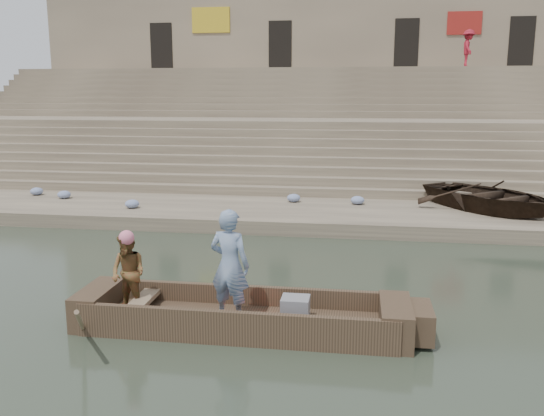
% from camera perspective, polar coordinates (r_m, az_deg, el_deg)
% --- Properties ---
extents(ground, '(120.00, 120.00, 0.00)m').
position_cam_1_polar(ground, '(10.50, -6.36, -10.69)').
color(ground, '#273225').
rests_on(ground, ground).
extents(lower_landing, '(32.00, 4.00, 0.40)m').
position_cam_1_polar(lower_landing, '(17.97, 0.16, -0.61)').
color(lower_landing, gray).
rests_on(lower_landing, ground).
extents(mid_landing, '(32.00, 3.00, 2.80)m').
position_cam_1_polar(mid_landing, '(25.15, 2.68, 5.59)').
color(mid_landing, gray).
rests_on(mid_landing, ground).
extents(upper_landing, '(32.00, 3.00, 5.20)m').
position_cam_1_polar(upper_landing, '(32.02, 4.01, 8.97)').
color(upper_landing, gray).
rests_on(upper_landing, ground).
extents(ghat_steps, '(32.00, 11.00, 5.20)m').
position_cam_1_polar(ghat_steps, '(26.79, 3.06, 6.80)').
color(ghat_steps, gray).
rests_on(ghat_steps, ground).
extents(building_wall, '(32.00, 5.07, 11.20)m').
position_cam_1_polar(building_wall, '(36.01, 4.61, 14.00)').
color(building_wall, '#9C8769').
rests_on(building_wall, ground).
extents(main_rowboat, '(5.00, 1.30, 0.22)m').
position_cam_1_polar(main_rowboat, '(9.90, -3.08, -11.34)').
color(main_rowboat, brown).
rests_on(main_rowboat, ground).
extents(rowboat_trim, '(6.04, 2.63, 2.04)m').
position_cam_1_polar(rowboat_trim, '(9.78, -1.90, -10.37)').
color(rowboat_trim, brown).
rests_on(rowboat_trim, ground).
extents(standing_man, '(0.78, 0.60, 1.88)m').
position_cam_1_polar(standing_man, '(9.46, -4.22, -5.68)').
color(standing_man, navy).
rests_on(standing_man, main_rowboat).
extents(rowing_man, '(0.81, 0.72, 1.37)m').
position_cam_1_polar(rowing_man, '(10.17, -14.06, -6.30)').
color(rowing_man, '#226521').
rests_on(rowing_man, main_rowboat).
extents(television, '(0.46, 0.42, 0.40)m').
position_cam_1_polar(television, '(9.65, 2.27, -9.96)').
color(television, gray).
rests_on(television, main_rowboat).
extents(beached_rowboat, '(5.18, 5.35, 0.90)m').
position_cam_1_polar(beached_rowboat, '(18.63, 20.75, 1.12)').
color(beached_rowboat, '#2D2116').
rests_on(beached_rowboat, lower_landing).
extents(pedestrian, '(0.76, 1.24, 1.86)m').
position_cam_1_polar(pedestrian, '(31.81, 18.89, 14.75)').
color(pedestrian, maroon).
rests_on(pedestrian, upper_landing).
extents(cloth_bundles, '(11.60, 2.21, 0.26)m').
position_cam_1_polar(cloth_bundles, '(19.26, -9.71, 1.05)').
color(cloth_bundles, '#3F5999').
rests_on(cloth_bundles, lower_landing).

